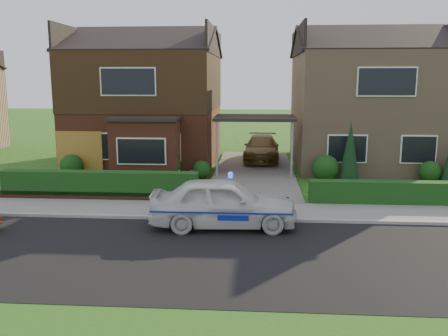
{
  "coord_description": "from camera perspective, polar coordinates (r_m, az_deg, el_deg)",
  "views": [
    {
      "loc": [
        0.13,
        -11.67,
        4.53
      ],
      "look_at": [
        -0.94,
        3.5,
        1.66
      ],
      "focal_mm": 38.0,
      "sensor_mm": 36.0,
      "label": 1
    }
  ],
  "objects": [
    {
      "name": "garage_door",
      "position": [
        23.45,
        -16.95,
        1.69
      ],
      "size": [
        2.2,
        0.1,
        2.1
      ],
      "primitive_type": "cube",
      "color": "olive",
      "rests_on": "ground"
    },
    {
      "name": "house_left",
      "position": [
        26.26,
        -9.1,
        8.98
      ],
      "size": [
        7.5,
        9.53,
        7.25
      ],
      "color": "brown",
      "rests_on": "ground"
    },
    {
      "name": "potted_plant_a",
      "position": [
        19.41,
        -5.37,
        -1.56
      ],
      "size": [
        0.53,
        0.45,
        0.85
      ],
      "primitive_type": "imported",
      "rotation": [
        0.0,
        0.0,
        0.37
      ],
      "color": "gray",
      "rests_on": "ground"
    },
    {
      "name": "conifer_a",
      "position": [
        21.51,
        14.9,
        1.69
      ],
      "size": [
        0.9,
        0.9,
        2.6
      ],
      "primitive_type": "cone",
      "color": "black",
      "rests_on": "ground"
    },
    {
      "name": "ground",
      "position": [
        12.52,
        3.22,
        -10.54
      ],
      "size": [
        120.0,
        120.0,
        0.0
      ],
      "primitive_type": "plane",
      "color": "#1A5215",
      "rests_on": "ground"
    },
    {
      "name": "shrub_right_near",
      "position": [
        21.65,
        12.11,
        -0.01
      ],
      "size": [
        1.2,
        1.2,
        1.2
      ],
      "primitive_type": "sphere",
      "color": "black",
      "rests_on": "ground"
    },
    {
      "name": "driveway_car",
      "position": [
        26.08,
        4.54,
        2.39
      ],
      "size": [
        1.99,
        4.63,
        1.33
      ],
      "primitive_type": "imported",
      "rotation": [
        0.0,
        0.0,
        -0.03
      ],
      "color": "brown",
      "rests_on": "driveway"
    },
    {
      "name": "shrub_left_near",
      "position": [
        21.81,
        -2.7,
        -0.19
      ],
      "size": [
        0.84,
        0.84,
        0.84
      ],
      "primitive_type": "sphere",
      "color": "black",
      "rests_on": "ground"
    },
    {
      "name": "hedge_left",
      "position": [
        18.67,
        -14.64,
        -3.7
      ],
      "size": [
        7.5,
        0.55,
        0.9
      ],
      "primitive_type": "cube",
      "color": "black",
      "rests_on": "ground"
    },
    {
      "name": "shrub_right_mid",
      "position": [
        22.88,
        23.55,
        -0.41
      ],
      "size": [
        0.96,
        0.96,
        0.96
      ],
      "primitive_type": "sphere",
      "color": "black",
      "rests_on": "ground"
    },
    {
      "name": "police_car",
      "position": [
        14.6,
        -0.08,
        -4.24
      ],
      "size": [
        4.14,
        4.6,
        1.7
      ],
      "rotation": [
        0.0,
        0.0,
        1.63
      ],
      "color": "silver",
      "rests_on": "ground"
    },
    {
      "name": "kerb",
      "position": [
        15.38,
        3.4,
        -6.22
      ],
      "size": [
        60.0,
        0.16,
        0.12
      ],
      "primitive_type": "cube",
      "color": "#9E9993",
      "rests_on": "ground"
    },
    {
      "name": "potted_plant_c",
      "position": [
        19.7,
        -3.73,
        -1.44
      ],
      "size": [
        0.61,
        0.61,
        0.8
      ],
      "primitive_type": "imported",
      "rotation": [
        0.0,
        0.0,
        1.06
      ],
      "color": "gray",
      "rests_on": "ground"
    },
    {
      "name": "shrub_left_mid",
      "position": [
        21.72,
        -7.0,
        0.34
      ],
      "size": [
        1.32,
        1.32,
        1.32
      ],
      "primitive_type": "sphere",
      "color": "black",
      "rests_on": "ground"
    },
    {
      "name": "carport_link",
      "position": [
        22.7,
        3.71,
        5.93
      ],
      "size": [
        3.8,
        3.0,
        2.77
      ],
      "color": "black",
      "rests_on": "ground"
    },
    {
      "name": "driveway",
      "position": [
        23.11,
        3.63,
        -0.49
      ],
      "size": [
        3.8,
        12.0,
        0.12
      ],
      "primitive_type": "cube",
      "color": "#666059",
      "rests_on": "ground"
    },
    {
      "name": "dwarf_wall",
      "position": [
        18.49,
        -14.82,
        -3.28
      ],
      "size": [
        7.7,
        0.25,
        0.36
      ],
      "primitive_type": "cube",
      "color": "brown",
      "rests_on": "ground"
    },
    {
      "name": "shrub_left_far",
      "position": [
        23.2,
        -17.87,
        0.27
      ],
      "size": [
        1.08,
        1.08,
        1.08
      ],
      "primitive_type": "sphere",
      "color": "black",
      "rests_on": "ground"
    },
    {
      "name": "potted_plant_b",
      "position": [
        19.08,
        -14.1,
        -2.1
      ],
      "size": [
        0.58,
        0.55,
        0.82
      ],
      "primitive_type": "imported",
      "rotation": [
        0.0,
        0.0,
        0.58
      ],
      "color": "gray",
      "rests_on": "ground"
    },
    {
      "name": "sidewalk",
      "position": [
        16.39,
        3.44,
        -5.19
      ],
      "size": [
        60.0,
        2.0,
        0.1
      ],
      "primitive_type": "cube",
      "color": "slate",
      "rests_on": "ground"
    },
    {
      "name": "house_right",
      "position": [
        26.3,
        16.66,
        8.36
      ],
      "size": [
        7.5,
        8.06,
        7.25
      ],
      "color": "tan",
      "rests_on": "ground"
    },
    {
      "name": "road",
      "position": [
        12.52,
        3.22,
        -10.54
      ],
      "size": [
        60.0,
        6.0,
        0.02
      ],
      "primitive_type": "cube",
      "color": "black",
      "rests_on": "ground"
    },
    {
      "name": "hedge_right",
      "position": [
        18.5,
        21.8,
        -4.26
      ],
      "size": [
        7.5,
        0.55,
        0.8
      ],
      "primitive_type": "cube",
      "color": "black",
      "rests_on": "ground"
    }
  ]
}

